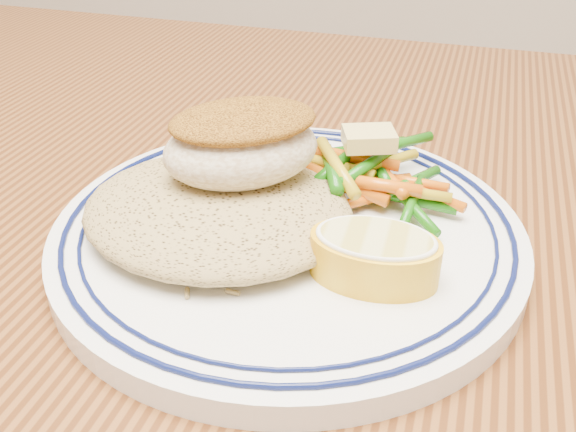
{
  "coord_description": "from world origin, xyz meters",
  "views": [
    {
      "loc": [
        0.04,
        -0.26,
        0.96
      ],
      "look_at": [
        -0.05,
        0.03,
        0.77
      ],
      "focal_mm": 40.0,
      "sensor_mm": 36.0,
      "label": 1
    }
  ],
  "objects_px": {
    "rice_pilaf": "(217,205)",
    "fish_fillet": "(242,142)",
    "dining_table": "(345,421)",
    "plate": "(288,232)",
    "lemon_wedge": "(375,254)",
    "vegetable_pile": "(367,174)"
  },
  "relations": [
    {
      "from": "rice_pilaf",
      "to": "fish_fillet",
      "type": "height_order",
      "value": "fish_fillet"
    },
    {
      "from": "dining_table",
      "to": "plate",
      "type": "bearing_deg",
      "value": 144.95
    },
    {
      "from": "rice_pilaf",
      "to": "lemon_wedge",
      "type": "bearing_deg",
      "value": -12.67
    },
    {
      "from": "dining_table",
      "to": "fish_fillet",
      "type": "distance_m",
      "value": 0.18
    },
    {
      "from": "dining_table",
      "to": "fish_fillet",
      "type": "xyz_separation_m",
      "value": [
        -0.07,
        0.04,
        0.16
      ]
    },
    {
      "from": "rice_pilaf",
      "to": "vegetable_pile",
      "type": "height_order",
      "value": "vegetable_pile"
    },
    {
      "from": "rice_pilaf",
      "to": "lemon_wedge",
      "type": "xyz_separation_m",
      "value": [
        0.09,
        -0.02,
        -0.0
      ]
    },
    {
      "from": "fish_fillet",
      "to": "dining_table",
      "type": "bearing_deg",
      "value": -26.9
    },
    {
      "from": "dining_table",
      "to": "lemon_wedge",
      "type": "distance_m",
      "value": 0.13
    },
    {
      "from": "rice_pilaf",
      "to": "fish_fillet",
      "type": "xyz_separation_m",
      "value": [
        0.01,
        0.02,
        0.03
      ]
    },
    {
      "from": "rice_pilaf",
      "to": "fish_fillet",
      "type": "distance_m",
      "value": 0.04
    },
    {
      "from": "rice_pilaf",
      "to": "dining_table",
      "type": "bearing_deg",
      "value": -12.17
    },
    {
      "from": "plate",
      "to": "lemon_wedge",
      "type": "distance_m",
      "value": 0.07
    },
    {
      "from": "fish_fillet",
      "to": "lemon_wedge",
      "type": "relative_size",
      "value": 1.64
    },
    {
      "from": "dining_table",
      "to": "plate",
      "type": "xyz_separation_m",
      "value": [
        -0.05,
        0.03,
        0.11
      ]
    },
    {
      "from": "lemon_wedge",
      "to": "rice_pilaf",
      "type": "bearing_deg",
      "value": 167.33
    },
    {
      "from": "dining_table",
      "to": "rice_pilaf",
      "type": "xyz_separation_m",
      "value": [
        -0.08,
        0.02,
        0.13
      ]
    },
    {
      "from": "plate",
      "to": "lemon_wedge",
      "type": "height_order",
      "value": "lemon_wedge"
    },
    {
      "from": "plate",
      "to": "fish_fillet",
      "type": "bearing_deg",
      "value": 169.17
    },
    {
      "from": "vegetable_pile",
      "to": "lemon_wedge",
      "type": "xyz_separation_m",
      "value": [
        0.02,
        -0.08,
        -0.0
      ]
    },
    {
      "from": "vegetable_pile",
      "to": "rice_pilaf",
      "type": "bearing_deg",
      "value": -140.0
    },
    {
      "from": "rice_pilaf",
      "to": "vegetable_pile",
      "type": "xyz_separation_m",
      "value": [
        0.07,
        0.06,
        -0.0
      ]
    }
  ]
}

